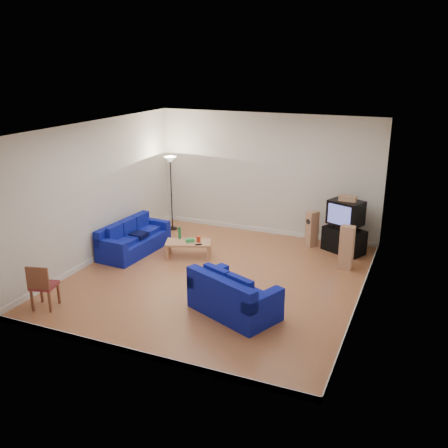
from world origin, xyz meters
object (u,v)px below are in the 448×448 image
at_px(coffee_table, 189,244).
at_px(television, 346,213).
at_px(sofa_loveseat, 232,299).
at_px(sofa_three_seat, 133,241).
at_px(tv_stand, 344,240).

relative_size(coffee_table, television, 1.29).
bearing_deg(sofa_loveseat, coffee_table, 155.65).
bearing_deg(television, sofa_three_seat, -134.53).
bearing_deg(sofa_three_seat, television, 116.93).
distance_m(sofa_three_seat, tv_stand, 5.14).
bearing_deg(coffee_table, tv_stand, 28.19).
relative_size(sofa_loveseat, coffee_table, 1.57).
bearing_deg(sofa_three_seat, tv_stand, 116.76).
xyz_separation_m(sofa_three_seat, television, (4.72, 2.02, 0.72)).
xyz_separation_m(sofa_three_seat, tv_stand, (4.73, 2.01, 0.02)).
bearing_deg(coffee_table, sofa_three_seat, -170.77).
relative_size(sofa_three_seat, sofa_loveseat, 1.08).
height_order(tv_stand, television, television).
bearing_deg(coffee_table, television, 28.43).
distance_m(sofa_three_seat, sofa_loveseat, 3.94).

